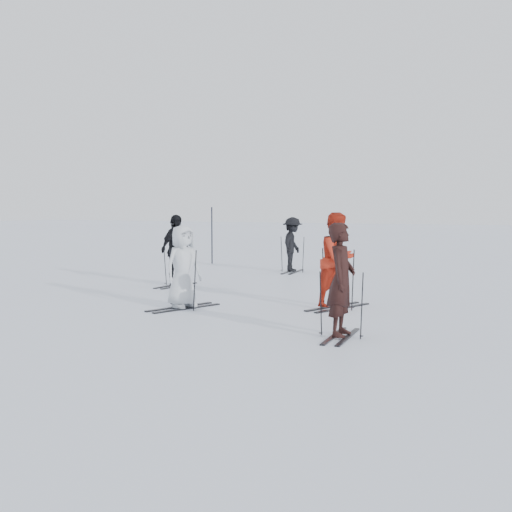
{
  "coord_description": "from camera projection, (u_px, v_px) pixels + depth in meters",
  "views": [
    {
      "loc": [
        6.22,
        -12.67,
        2.22
      ],
      "look_at": [
        0.0,
        1.0,
        1.0
      ],
      "focal_mm": 45.0,
      "sensor_mm": 36.0,
      "label": 1
    }
  ],
  "objects": [
    {
      "name": "skier_grey",
      "position": [
        183.0,
        268.0,
        13.6
      ],
      "size": [
        0.83,
        1.0,
        1.74
      ],
      "primitive_type": "imported",
      "rotation": [
        0.0,
        0.0,
        1.19
      ],
      "color": "silver",
      "rests_on": "ground"
    },
    {
      "name": "skis_uphill_left",
      "position": [
        176.0,
        265.0,
        17.37
      ],
      "size": [
        1.68,
        1.0,
        1.17
      ],
      "primitive_type": null,
      "rotation": [
        0.0,
        0.0,
        1.48
      ],
      "color": "black",
      "rests_on": "ground"
    },
    {
      "name": "skier_red",
      "position": [
        338.0,
        261.0,
        13.65
      ],
      "size": [
        1.07,
        1.19,
        2.01
      ],
      "primitive_type": "imported",
      "rotation": [
        0.0,
        0.0,
        1.19
      ],
      "color": "#AD2513",
      "rests_on": "ground"
    },
    {
      "name": "skier_near_dark",
      "position": [
        341.0,
        281.0,
        10.63
      ],
      "size": [
        0.49,
        0.71,
        1.88
      ],
      "primitive_type": "imported",
      "rotation": [
        0.0,
        0.0,
        1.63
      ],
      "color": "black",
      "rests_on": "ground"
    },
    {
      "name": "skis_uphill_far",
      "position": [
        292.0,
        254.0,
        20.92
      ],
      "size": [
        1.72,
        1.03,
        1.2
      ],
      "primitive_type": null,
      "rotation": [
        0.0,
        0.0,
        1.67
      ],
      "color": "black",
      "rests_on": "ground"
    },
    {
      "name": "skis_red",
      "position": [
        338.0,
        277.0,
        13.68
      ],
      "size": [
        2.03,
        1.56,
        1.32
      ],
      "primitive_type": null,
      "rotation": [
        0.0,
        0.0,
        1.19
      ],
      "color": "black",
      "rests_on": "ground"
    },
    {
      "name": "skier_uphill_far",
      "position": [
        292.0,
        245.0,
        20.9
      ],
      "size": [
        0.76,
        1.2,
        1.77
      ],
      "primitive_type": "imported",
      "rotation": [
        0.0,
        0.0,
        1.67
      ],
      "color": "black",
      "rests_on": "ground"
    },
    {
      "name": "ground",
      "position": [
        237.0,
        304.0,
        14.24
      ],
      "size": [
        120.0,
        120.0,
        0.0
      ],
      "primitive_type": "plane",
      "color": "silver",
      "rests_on": "ground"
    },
    {
      "name": "skis_near_dark",
      "position": [
        341.0,
        303.0,
        10.66
      ],
      "size": [
        1.61,
        0.92,
        1.14
      ],
      "primitive_type": null,
      "rotation": [
        0.0,
        0.0,
        1.63
      ],
      "color": "black",
      "rests_on": "ground"
    },
    {
      "name": "skier_uphill_left",
      "position": [
        175.0,
        251.0,
        17.34
      ],
      "size": [
        0.57,
        1.16,
        1.91
      ],
      "primitive_type": "imported",
      "rotation": [
        0.0,
        0.0,
        1.48
      ],
      "color": "black",
      "rests_on": "ground"
    },
    {
      "name": "piste_marker",
      "position": [
        212.0,
        235.0,
        23.93
      ],
      "size": [
        0.05,
        0.05,
        2.11
      ],
      "primitive_type": "cylinder",
      "rotation": [
        0.0,
        0.0,
        -0.14
      ],
      "color": "black",
      "rests_on": "ground"
    },
    {
      "name": "skis_grey",
      "position": [
        183.0,
        278.0,
        13.62
      ],
      "size": [
        2.02,
        1.54,
        1.31
      ],
      "primitive_type": null,
      "rotation": [
        0.0,
        0.0,
        1.19
      ],
      "color": "black",
      "rests_on": "ground"
    }
  ]
}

